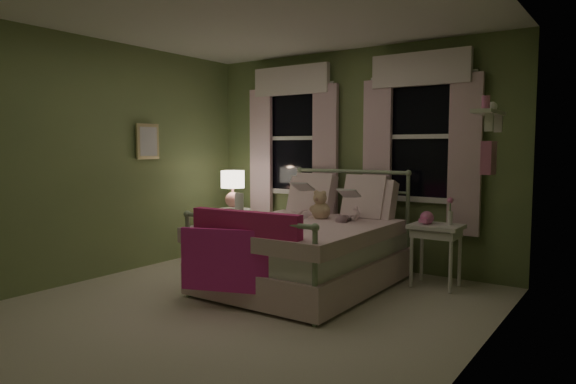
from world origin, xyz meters
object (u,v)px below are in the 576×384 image
Objects in this scene: table_lamp at (233,185)px; bed at (307,249)px; child_right at (351,198)px; nightstand_left at (233,227)px; nightstand_right at (436,234)px; child_left at (306,193)px; teddy_bear at (321,207)px.

bed is at bearing -18.95° from table_lamp.
child_right is (0.28, 0.42, 0.51)m from bed.
table_lamp is (0.00, 0.00, 0.54)m from nightstand_left.
nightstand_right is (2.55, 0.19, -0.40)m from table_lamp.
child_left is 1.09× the size of nightstand_left.
table_lamp is 2.59m from nightstand_right.
child_right reaches higher than bed.
nightstand_right is (1.12, 0.42, -0.24)m from teddy_bear.
teddy_bear reaches higher than nightstand_right.
child_left reaches higher than bed.
bed is 3.18× the size of nightstand_right.
bed is at bearing -18.95° from nightstand_left.
nightstand_left is (-1.71, 0.07, -0.47)m from child_right.
child_left is at bearing -3.43° from nightstand_left.
child_right is at bearing -2.31° from nightstand_left.
nightstand_right is (1.40, 0.26, -0.37)m from child_left.
child_left reaches higher than nightstand_left.
teddy_bear is at bearing -159.55° from nightstand_right.
bed is 0.49m from teddy_bear.
nightstand_left is (-1.43, 0.23, -0.37)m from teddy_bear.
child_left is at bearing 123.60° from bed.
child_left is 1.51× the size of table_lamp.
table_lamp is at bearing 161.05° from bed.
bed is 3.13× the size of nightstand_left.
bed is 1.51m from nightstand_left.
teddy_bear reaches higher than nightstand_left.
child_left reaches higher than nightstand_right.
table_lamp is at bearing 170.96° from teddy_bear.
child_left reaches higher than teddy_bear.
nightstand_left is 1.39× the size of table_lamp.
table_lamp is (-1.15, 0.07, 0.03)m from child_left.
child_right is 0.94m from nightstand_right.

